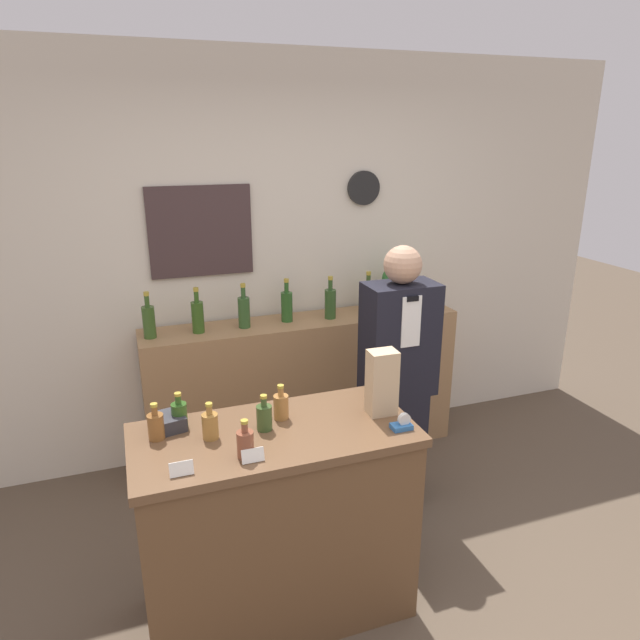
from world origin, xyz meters
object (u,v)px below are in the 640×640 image
(potted_plant, at_px, (401,284))
(paper_bag, at_px, (382,382))
(shopkeeper, at_px, (397,383))
(tape_dispenser, at_px, (402,424))

(potted_plant, height_order, paper_bag, potted_plant)
(shopkeeper, height_order, tape_dispenser, shopkeeper)
(paper_bag, bearing_deg, potted_plant, 59.58)
(tape_dispenser, bearing_deg, potted_plant, 63.26)
(potted_plant, xyz_separation_m, tape_dispenser, (-0.73, -1.45, -0.20))
(potted_plant, distance_m, tape_dispenser, 1.64)
(potted_plant, xyz_separation_m, paper_bag, (-0.76, -1.29, -0.07))
(shopkeeper, bearing_deg, tape_dispenser, -116.01)
(potted_plant, height_order, tape_dispenser, potted_plant)
(shopkeeper, bearing_deg, potted_plant, 62.50)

